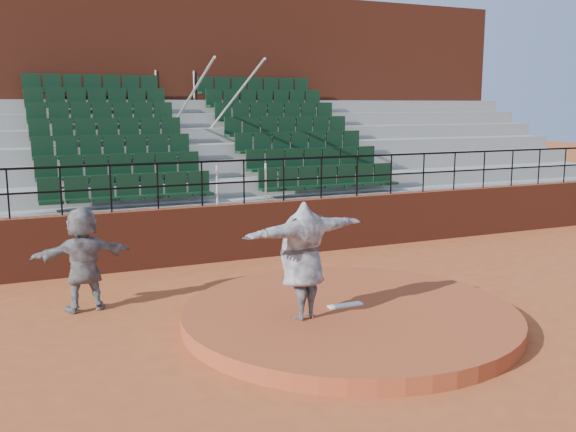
% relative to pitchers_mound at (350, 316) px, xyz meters
% --- Properties ---
extents(ground, '(90.00, 90.00, 0.00)m').
position_rel_pitchers_mound_xyz_m(ground, '(0.00, 0.00, -0.12)').
color(ground, '#A64D25').
rests_on(ground, ground).
extents(pitchers_mound, '(5.50, 5.50, 0.25)m').
position_rel_pitchers_mound_xyz_m(pitchers_mound, '(0.00, 0.00, 0.00)').
color(pitchers_mound, '#9D4223').
rests_on(pitchers_mound, ground).
extents(pitching_rubber, '(0.60, 0.15, 0.03)m').
position_rel_pitchers_mound_xyz_m(pitching_rubber, '(0.00, 0.15, 0.14)').
color(pitching_rubber, white).
rests_on(pitching_rubber, pitchers_mound).
extents(boundary_wall, '(24.00, 0.30, 1.30)m').
position_rel_pitchers_mound_xyz_m(boundary_wall, '(0.00, 5.00, 0.53)').
color(boundary_wall, maroon).
rests_on(boundary_wall, ground).
extents(wall_railing, '(24.04, 0.05, 1.03)m').
position_rel_pitchers_mound_xyz_m(wall_railing, '(0.00, 5.00, 1.90)').
color(wall_railing, black).
rests_on(wall_railing, boundary_wall).
extents(seating_deck, '(24.00, 5.97, 4.63)m').
position_rel_pitchers_mound_xyz_m(seating_deck, '(0.00, 8.64, 1.33)').
color(seating_deck, gray).
rests_on(seating_deck, ground).
extents(press_box_facade, '(24.00, 3.00, 7.10)m').
position_rel_pitchers_mound_xyz_m(press_box_facade, '(0.00, 12.60, 3.43)').
color(press_box_facade, maroon).
rests_on(press_box_facade, ground).
extents(pitcher, '(2.36, 1.11, 1.85)m').
position_rel_pitchers_mound_xyz_m(pitcher, '(-0.91, -0.09, 1.05)').
color(pitcher, black).
rests_on(pitcher, pitchers_mound).
extents(fielder, '(1.74, 0.64, 1.84)m').
position_rel_pitchers_mound_xyz_m(fielder, '(-3.89, 2.50, 0.80)').
color(fielder, black).
rests_on(fielder, ground).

